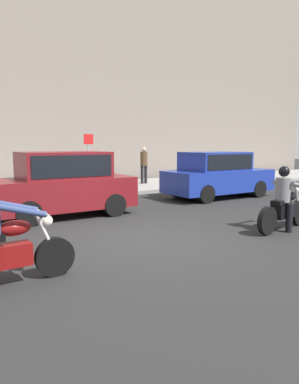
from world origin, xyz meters
name	(u,v)px	position (x,y,z in m)	size (l,w,h in m)	color
ground_plane	(142,238)	(0.00, 0.00, 0.00)	(80.00, 80.00, 0.00)	#242424
sidewalk_slab	(40,193)	(0.00, 8.00, 0.07)	(40.00, 4.40, 0.14)	gray
building_facade	(13,25)	(0.00, 11.40, 7.39)	(40.00, 1.40, 14.77)	slate
motorcycle_with_rider_gray	(284,204)	(3.22, -1.12, 0.62)	(2.11, 0.74, 1.51)	black
parked_hatchback_maroon	(64,183)	(-0.60, 3.21, 0.93)	(3.77, 1.76, 1.80)	maroon
parked_sedan_cobalt_blue	(217,174)	(5.44, 3.55, 0.88)	(4.23, 1.82, 1.72)	navy
street_sign_post	(89,154)	(2.31, 8.45, 1.57)	(0.44, 0.08, 2.34)	gray
pedestrian_bystander	(144,162)	(4.97, 8.11, 1.15)	(0.34, 0.34, 1.72)	black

